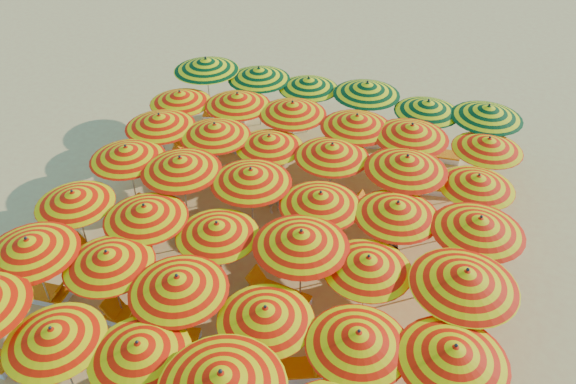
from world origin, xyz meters
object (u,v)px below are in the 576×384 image
at_px(lounger_20, 196,148).
at_px(lounger_21, 229,144).
at_px(umbrella_28, 407,163).
at_px(lounger_19, 485,234).
at_px(umbrella_25, 215,130).
at_px(umbrella_14, 217,229).
at_px(umbrella_30, 180,97).
at_px(lounger_16, 284,193).
at_px(umbrella_40, 428,106).
at_px(beachgoer_b, 392,254).
at_px(lounger_25, 378,141).
at_px(lounger_18, 379,216).
at_px(umbrella_23, 479,225).
at_px(umbrella_29, 478,182).
at_px(lounger_15, 182,171).
at_px(umbrella_6, 29,246).
at_px(umbrella_31, 238,99).
at_px(umbrella_26, 269,141).
at_px(umbrella_1, 53,335).
at_px(umbrella_3, 221,380).
at_px(umbrella_38, 309,83).
at_px(umbrella_33, 357,121).
at_px(umbrella_10, 358,338).
at_px(umbrella_11, 454,353).
at_px(umbrella_37, 259,74).
at_px(umbrella_36, 206,64).
at_px(umbrella_24, 160,121).
at_px(lounger_13, 153,209).
at_px(umbrella_15, 301,239).
at_px(lounger_8, 292,370).
at_px(umbrella_17, 465,278).
at_px(umbrella_34, 412,131).
at_px(umbrella_22, 397,209).
at_px(umbrella_35, 488,144).
at_px(umbrella_21, 321,199).
at_px(lounger_23, 457,189).
at_px(umbrella_18, 127,153).
at_px(umbrella_9, 265,314).
at_px(umbrella_27, 332,150).
at_px(beachgoer_a, 275,194).
at_px(lounger_24, 223,115).
at_px(umbrella_2, 139,349).
at_px(lounger_11, 100,255).
at_px(lounger_22, 421,186).
at_px(umbrella_7, 108,258).
at_px(lounger_14, 370,265).
at_px(lounger_12, 278,294).
at_px(umbrella_32, 293,108).
at_px(umbrella_20, 251,176).
at_px(umbrella_39, 367,88).

xyz_separation_m(lounger_20, lounger_21, (1.07, 0.68, 0.00)).
relative_size(umbrella_28, lounger_19, 1.77).
bearing_deg(umbrella_25, umbrella_14, -64.76).
bearing_deg(umbrella_30, lounger_16, -21.02).
distance_m(umbrella_40, beachgoer_b, 6.25).
bearing_deg(lounger_25, lounger_18, -98.17).
bearing_deg(umbrella_23, lounger_25, 120.38).
distance_m(umbrella_29, beachgoer_b, 3.26).
bearing_deg(lounger_15, lounger_18, 164.45).
xyz_separation_m(umbrella_6, lounger_18, (7.53, 6.30, -2.05)).
height_order(umbrella_29, umbrella_31, umbrella_31).
bearing_deg(umbrella_26, umbrella_1, -101.29).
height_order(umbrella_3, umbrella_38, umbrella_3).
relative_size(umbrella_33, umbrella_38, 1.23).
relative_size(umbrella_10, umbrella_11, 1.06).
distance_m(umbrella_26, lounger_18, 4.18).
bearing_deg(umbrella_37, umbrella_36, -175.42).
relative_size(umbrella_11, umbrella_24, 0.83).
height_order(umbrella_1, lounger_20, umbrella_1).
xyz_separation_m(umbrella_14, umbrella_25, (-2.00, 4.24, 0.11)).
bearing_deg(umbrella_26, lounger_13, -145.16).
xyz_separation_m(umbrella_15, lounger_8, (0.52, -2.23, -2.11)).
relative_size(umbrella_17, umbrella_40, 1.11).
distance_m(umbrella_29, umbrella_34, 2.82).
height_order(umbrella_22, umbrella_35, umbrella_22).
height_order(umbrella_21, lounger_23, umbrella_21).
distance_m(umbrella_1, umbrella_37, 12.51).
bearing_deg(umbrella_28, lounger_15, 178.97).
distance_m(umbrella_18, lounger_8, 8.22).
height_order(umbrella_9, lounger_16, umbrella_9).
bearing_deg(umbrella_27, lounger_16, -179.21).
xyz_separation_m(umbrella_25, umbrella_40, (6.24, 3.81, -0.04)).
xyz_separation_m(lounger_21, beachgoer_a, (2.90, -2.98, 0.55)).
bearing_deg(umbrella_10, lounger_13, 150.29).
bearing_deg(lounger_24, umbrella_2, 92.56).
relative_size(umbrella_27, lounger_11, 1.39).
relative_size(umbrella_34, lounger_19, 1.47).
height_order(umbrella_35, lounger_8, umbrella_35).
relative_size(lounger_22, lounger_24, 0.99).
distance_m(umbrella_7, umbrella_11, 8.13).
bearing_deg(umbrella_6, lounger_14, 27.98).
bearing_deg(umbrella_14, lounger_19, 32.62).
distance_m(umbrella_37, lounger_12, 9.37).
relative_size(umbrella_32, lounger_19, 1.55).
relative_size(umbrella_20, umbrella_29, 1.28).
xyz_separation_m(lounger_15, lounger_22, (8.03, 1.83, 0.00)).
distance_m(lounger_14, beachgoer_a, 3.81).
distance_m(umbrella_39, lounger_21, 5.45).
bearing_deg(lounger_13, umbrella_2, -44.87).
relative_size(umbrella_10, umbrella_40, 1.01).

